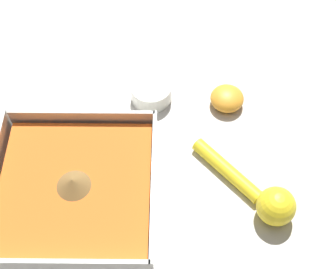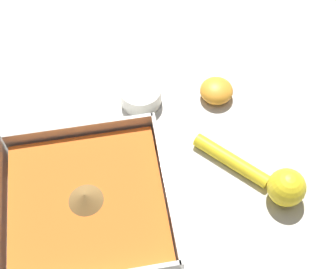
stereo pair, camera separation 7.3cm
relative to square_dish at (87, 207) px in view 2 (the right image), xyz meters
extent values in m
plane|color=beige|center=(0.02, 0.00, -0.02)|extent=(4.00, 4.00, 0.00)
cube|color=silver|center=(0.00, 0.00, -0.02)|extent=(0.24, 0.24, 0.01)
cube|color=silver|center=(0.00, 0.12, 0.01)|extent=(0.24, 0.01, 0.06)
cube|color=silver|center=(0.00, -0.12, 0.01)|extent=(0.24, 0.01, 0.06)
cube|color=silver|center=(0.12, 0.00, 0.01)|extent=(0.01, 0.23, 0.06)
cube|color=orange|center=(0.00, 0.00, 0.00)|extent=(0.22, 0.22, 0.04)
cone|color=brown|center=(0.00, 0.00, 0.03)|extent=(0.05, 0.05, 0.02)
cylinder|color=silver|center=(0.19, -0.11, -0.01)|extent=(0.07, 0.07, 0.03)
cylinder|color=brown|center=(0.19, -0.11, -0.01)|extent=(0.06, 0.06, 0.02)
sphere|color=yellow|center=(-0.02, -0.29, 0.00)|extent=(0.06, 0.06, 0.06)
cylinder|color=yellow|center=(0.05, -0.23, -0.01)|extent=(0.11, 0.11, 0.02)
ellipsoid|color=orange|center=(0.18, -0.23, -0.01)|extent=(0.06, 0.06, 0.03)
camera|label=1|loc=(-0.30, -0.14, 0.62)|focal=50.00mm
camera|label=2|loc=(-0.30, -0.07, 0.62)|focal=50.00mm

